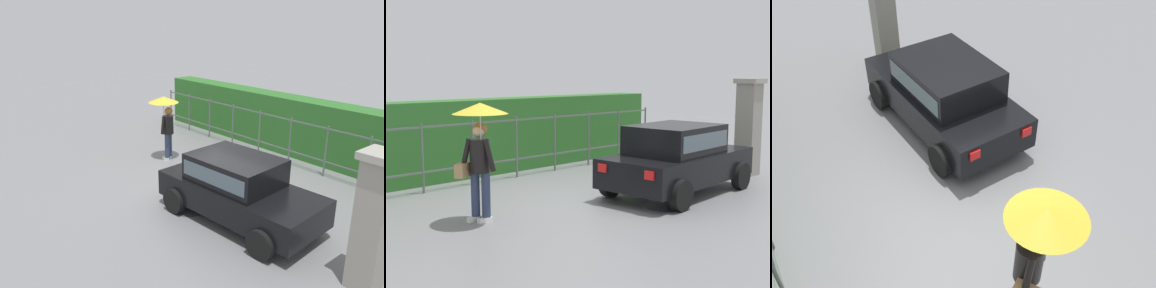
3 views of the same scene
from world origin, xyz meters
The scene contains 7 objects.
ground_plane centered at (0.00, 0.00, 0.00)m, with size 40.00×40.00×0.00m, color slate.
car centered at (1.65, -0.73, 0.80)m, with size 3.83×2.06×1.48m.
pedestrian centered at (-2.56, 0.33, 1.49)m, with size 0.94×0.94×2.07m.
gate_pillar centered at (4.66, -0.73, 1.24)m, with size 0.60×0.60×2.42m.
fence_section centered at (-0.39, 3.02, 0.83)m, with size 11.25×0.05×1.50m.
hedge_row centered at (-0.39, 4.04, 0.95)m, with size 12.20×0.90×1.90m, color #2D6B28.
puddle_near centered at (0.59, -1.27, 0.00)m, with size 0.84×0.84×0.00m, color #4C545B.
Camera 1 is at (7.05, -6.40, 4.32)m, focal length 35.78 mm.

